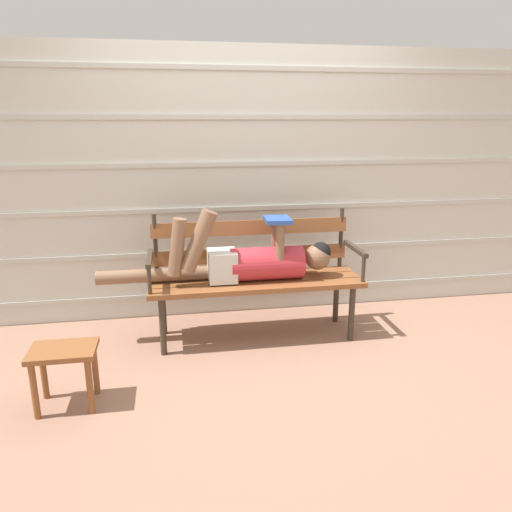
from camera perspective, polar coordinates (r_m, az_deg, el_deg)
ground_plane at (r=3.64m, az=0.30°, el=-10.12°), size 12.00×12.00×0.00m
house_siding at (r=3.97m, az=-1.40°, el=8.23°), size 5.23×0.08×2.13m
park_bench at (r=3.62m, az=-0.18°, el=-1.70°), size 1.56×0.46×0.93m
reclining_person at (r=3.51m, az=-0.98°, el=-0.46°), size 1.69×0.26×0.55m
footstool at (r=3.00m, az=-21.56°, el=-11.46°), size 0.36×0.26×0.36m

